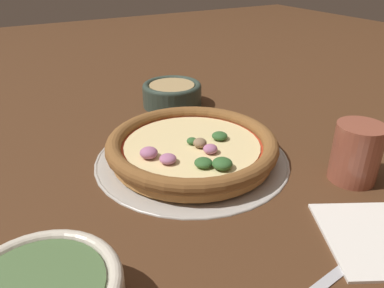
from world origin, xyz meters
The scene contains 7 objects.
ground_plane centered at (0.00, 0.00, 0.00)m, with size 3.00×3.00×0.00m, color #4C2D19.
pizza_tray centered at (0.00, 0.00, 0.00)m, with size 0.33×0.33×0.01m.
pizza centered at (0.00, 0.00, 0.03)m, with size 0.29×0.29×0.04m.
bowl_near centered at (-0.24, 0.08, 0.03)m, with size 0.13×0.13×0.05m.
drinking_cup centered at (0.18, 0.19, 0.05)m, with size 0.07×0.07×0.09m.
napkin centered at (0.28, 0.09, 0.00)m, with size 0.17×0.16×0.01m.
fork centered at (0.30, 0.06, 0.00)m, with size 0.04×0.19×0.00m.
Camera 1 is at (0.48, -0.27, 0.32)m, focal length 35.00 mm.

